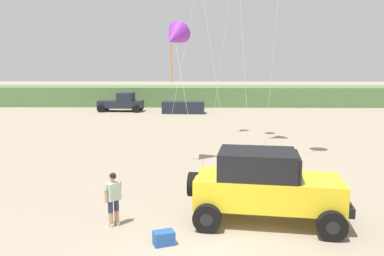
% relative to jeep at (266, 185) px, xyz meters
% --- Properties ---
extents(dune_ridge, '(90.00, 7.03, 2.26)m').
position_rel_jeep_xyz_m(dune_ridge, '(-0.89, 37.36, -0.07)').
color(dune_ridge, '#567A47').
rests_on(dune_ridge, ground_plane).
extents(jeep, '(4.98, 2.95, 2.26)m').
position_rel_jeep_xyz_m(jeep, '(0.00, 0.00, 0.00)').
color(jeep, yellow).
rests_on(jeep, ground_plane).
extents(person_watching, '(0.47, 0.50, 1.67)m').
position_rel_jeep_xyz_m(person_watching, '(-4.63, -0.38, -0.26)').
color(person_watching, tan).
rests_on(person_watching, ground_plane).
extents(cooler_box, '(0.65, 0.54, 0.38)m').
position_rel_jeep_xyz_m(cooler_box, '(-3.00, -1.65, -1.01)').
color(cooler_box, '#23519E').
rests_on(cooler_box, ground_plane).
extents(distant_pickup, '(4.71, 2.64, 1.98)m').
position_rel_jeep_xyz_m(distant_pickup, '(-10.26, 29.96, -0.26)').
color(distant_pickup, '#1E232D').
rests_on(distant_pickup, ground_plane).
extents(distant_sedan, '(4.29, 1.92, 1.20)m').
position_rel_jeep_xyz_m(distant_sedan, '(-3.73, 28.41, -0.60)').
color(distant_sedan, '#1E232D').
rests_on(distant_sedan, ground_plane).
extents(kite_blue_swept, '(1.99, 4.44, 6.94)m').
position_rel_jeep_xyz_m(kite_blue_swept, '(-3.24, 7.21, 4.93)').
color(kite_blue_swept, purple).
rests_on(kite_blue_swept, ground_plane).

